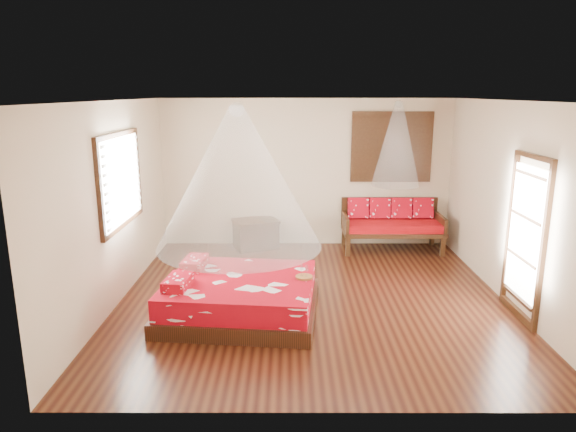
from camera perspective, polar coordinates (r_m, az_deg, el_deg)
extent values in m
cube|color=black|center=(7.56, 2.67, -9.12)|extent=(5.50, 5.50, 0.02)
cube|color=white|center=(6.97, 2.93, 12.78)|extent=(5.50, 5.50, 0.02)
cube|color=beige|center=(7.53, -18.70, 1.32)|extent=(0.02, 5.50, 2.80)
cube|color=beige|center=(7.77, 23.57, 1.26)|extent=(0.02, 5.50, 2.80)
cube|color=beige|center=(9.85, 2.05, 4.80)|extent=(5.50, 0.02, 2.80)
cube|color=beige|center=(4.48, 4.42, -6.15)|extent=(5.50, 0.02, 2.80)
cube|color=black|center=(7.04, -5.24, -9.98)|extent=(2.17, 2.00, 0.20)
cube|color=#AD0516|center=(6.94, -5.29, -8.09)|extent=(2.06, 1.89, 0.30)
cube|color=#AD0516|center=(6.70, -12.13, -7.19)|extent=(0.34, 0.55, 0.13)
cube|color=#AD0516|center=(7.38, -10.34, -5.13)|extent=(0.34, 0.55, 0.13)
cube|color=black|center=(9.38, 6.68, -3.20)|extent=(0.08, 0.08, 0.42)
cube|color=black|center=(9.73, 16.82, -3.09)|extent=(0.08, 0.08, 0.42)
cube|color=black|center=(10.04, 6.23, -2.05)|extent=(0.08, 0.08, 0.42)
cube|color=black|center=(10.37, 15.74, -1.99)|extent=(0.08, 0.08, 0.42)
cube|color=black|center=(9.80, 11.49, -1.62)|extent=(1.84, 0.82, 0.08)
cube|color=#970508|center=(9.77, 11.52, -0.99)|extent=(1.78, 0.76, 0.14)
cube|color=black|center=(10.08, 11.16, 0.53)|extent=(1.84, 0.06, 0.55)
cube|color=black|center=(9.62, 6.38, -0.72)|extent=(0.06, 0.82, 0.30)
cube|color=black|center=(9.97, 16.50, -0.70)|extent=(0.06, 0.82, 0.30)
cube|color=#AD0516|center=(9.84, 7.81, 0.85)|extent=(0.39, 0.20, 0.41)
cube|color=#AD0516|center=(9.91, 10.15, 0.85)|extent=(0.39, 0.20, 0.41)
cube|color=#AD0516|center=(9.99, 12.46, 0.84)|extent=(0.39, 0.20, 0.41)
cube|color=#AD0516|center=(10.08, 14.73, 0.83)|extent=(0.39, 0.20, 0.41)
cube|color=black|center=(9.80, -3.60, -2.14)|extent=(0.91, 0.78, 0.50)
cube|color=black|center=(9.73, -3.62, -0.57)|extent=(0.96, 0.83, 0.05)
cube|color=black|center=(9.93, 11.43, 7.52)|extent=(1.52, 0.06, 1.32)
cube|color=black|center=(9.92, 11.44, 7.52)|extent=(1.35, 0.04, 1.10)
cube|color=black|center=(7.65, -18.12, 3.84)|extent=(0.08, 1.74, 1.34)
cube|color=silver|center=(7.63, -17.83, 3.84)|extent=(0.04, 1.54, 1.10)
cube|color=black|center=(7.30, 24.85, -2.44)|extent=(0.08, 1.02, 2.16)
cube|color=white|center=(7.27, 24.79, -1.68)|extent=(0.03, 0.82, 1.70)
cylinder|color=brown|center=(6.87, 1.80, -6.79)|extent=(0.23, 0.23, 0.03)
cone|color=white|center=(6.54, -5.57, 4.22)|extent=(2.14, 2.14, 1.80)
cone|color=white|center=(9.46, 12.01, 7.81)|extent=(0.86, 0.86, 1.50)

